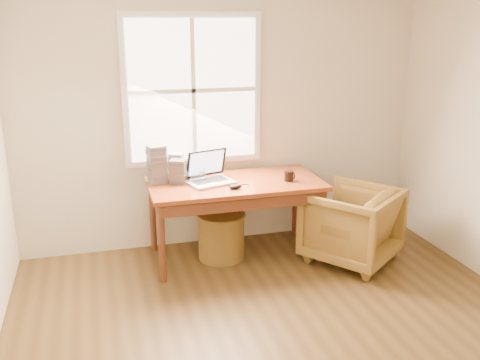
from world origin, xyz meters
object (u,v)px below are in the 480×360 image
Objects in this scene: armchair at (351,225)px; wicker_stool at (221,236)px; laptop at (210,168)px; cd_stack_a at (176,166)px; coffee_mug at (289,176)px; desk at (235,184)px.

wicker_stool is at bearing -54.77° from armchair.
laptop is 0.36m from cd_stack_a.
cd_stack_a reaches higher than coffee_mug.
desk is 1.15m from armchair.
coffee_mug reaches higher than desk.
cd_stack_a is at bearing -58.44° from armchair.
coffee_mug reaches higher than wicker_stool.
wicker_stool is (-1.16, 0.36, -0.14)m from armchair.
armchair is at bearing -19.65° from desk.
laptop reaches higher than armchair.
cd_stack_a is at bearing 148.54° from wicker_stool.
desk is 0.58m from cd_stack_a.
laptop is at bearing -39.99° from cd_stack_a.
cd_stack_a is (-1.53, 0.59, 0.52)m from armchair.
laptop is at bearing -177.72° from wicker_stool.
coffee_mug is (0.48, -0.12, 0.07)m from desk.
cd_stack_a reaches higher than armchair.
wicker_stool is at bearing -180.00° from desk.
cd_stack_a is at bearing 144.59° from coffee_mug.
laptop is at bearing 154.79° from coffee_mug.
desk is at bearing 0.00° from wicker_stool.
laptop is at bearing -179.06° from desk.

